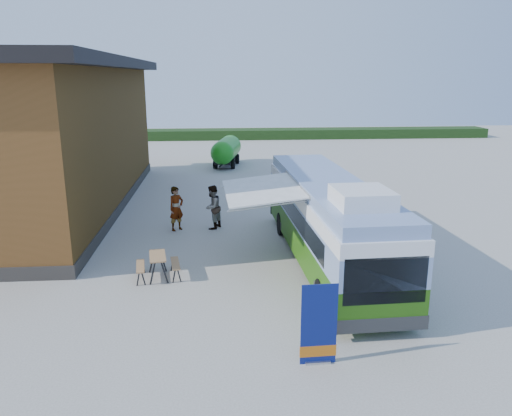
{
  "coord_description": "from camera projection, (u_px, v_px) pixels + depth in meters",
  "views": [
    {
      "loc": [
        -1.63,
        -16.04,
        6.66
      ],
      "look_at": [
        -0.07,
        3.59,
        1.4
      ],
      "focal_mm": 35.0,
      "sensor_mm": 36.0,
      "label": 1
    }
  ],
  "objects": [
    {
      "name": "ground",
      "position": [
        266.0,
        273.0,
        17.29
      ],
      "size": [
        100.0,
        100.0,
        0.0
      ],
      "primitive_type": "plane",
      "color": "#BCB7AD",
      "rests_on": "ground"
    },
    {
      "name": "barn",
      "position": [
        41.0,
        138.0,
        25.2
      ],
      "size": [
        9.6,
        21.2,
        7.5
      ],
      "color": "brown",
      "rests_on": "ground"
    },
    {
      "name": "hedge",
      "position": [
        305.0,
        133.0,
        54.37
      ],
      "size": [
        40.0,
        3.0,
        1.0
      ],
      "primitive_type": "cube",
      "color": "#264419",
      "rests_on": "ground"
    },
    {
      "name": "bus",
      "position": [
        328.0,
        218.0,
        17.91
      ],
      "size": [
        2.88,
        11.7,
        3.57
      ],
      "rotation": [
        0.0,
        0.0,
        0.04
      ],
      "color": "#357213",
      "rests_on": "ground"
    },
    {
      "name": "awning",
      "position": [
        268.0,
        195.0,
        17.54
      ],
      "size": [
        2.86,
        4.46,
        0.53
      ],
      "rotation": [
        0.0,
        0.0,
        0.04
      ],
      "color": "white",
      "rests_on": "ground"
    },
    {
      "name": "banner",
      "position": [
        319.0,
        332.0,
        11.7
      ],
      "size": [
        0.89,
        0.2,
        2.03
      ],
      "rotation": [
        0.0,
        0.0,
        0.04
      ],
      "color": "navy",
      "rests_on": "ground"
    },
    {
      "name": "picnic_table",
      "position": [
        158.0,
        261.0,
        16.78
      ],
      "size": [
        1.59,
        1.46,
        0.81
      ],
      "rotation": [
        0.0,
        0.0,
        0.14
      ],
      "color": "#AA8250",
      "rests_on": "ground"
    },
    {
      "name": "person_a",
      "position": [
        176.0,
        209.0,
        21.9
      ],
      "size": [
        0.85,
        0.82,
        1.97
      ],
      "primitive_type": "imported",
      "rotation": [
        0.0,
        0.0,
        0.69
      ],
      "color": "#999999",
      "rests_on": "ground"
    },
    {
      "name": "person_b",
      "position": [
        212.0,
        207.0,
        22.14
      ],
      "size": [
        1.11,
        1.2,
        1.97
      ],
      "primitive_type": "imported",
      "rotation": [
        0.0,
        0.0,
        -2.07
      ],
      "color": "#999999",
      "rests_on": "ground"
    },
    {
      "name": "slurry_tanker",
      "position": [
        226.0,
        150.0,
        37.46
      ],
      "size": [
        2.37,
        5.63,
        2.1
      ],
      "rotation": [
        0.0,
        0.0,
        -0.19
      ],
      "color": "#1C8C19",
      "rests_on": "ground"
    }
  ]
}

